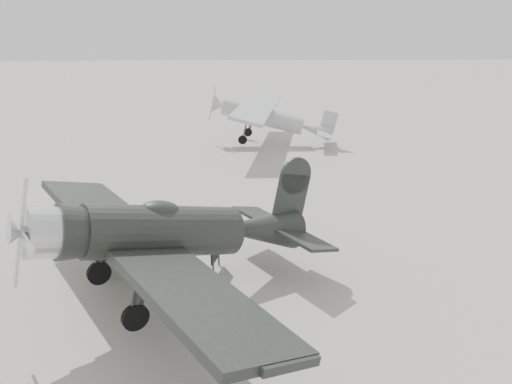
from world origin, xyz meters
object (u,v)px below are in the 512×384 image
Objects in this scene: lowwing_monoplane at (177,232)px; sign_board at (216,247)px; equipment_block at (123,259)px; highwing_monoplane at (268,114)px.

lowwing_monoplane is 2.23m from sign_board.
equipment_block is at bearing 107.16° from lowwing_monoplane.
sign_board is at bearing 0.00° from equipment_block.
lowwing_monoplane reaches higher than highwing_monoplane.
lowwing_monoplane is 6.43× the size of equipment_block.
equipment_block is at bearing -165.22° from sign_board.
sign_board is at bearing -88.96° from highwing_monoplane.
highwing_monoplane is (3.51, 17.76, -0.09)m from lowwing_monoplane.
highwing_monoplane is 17.09m from equipment_block.
highwing_monoplane is at bearing 95.66° from sign_board.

